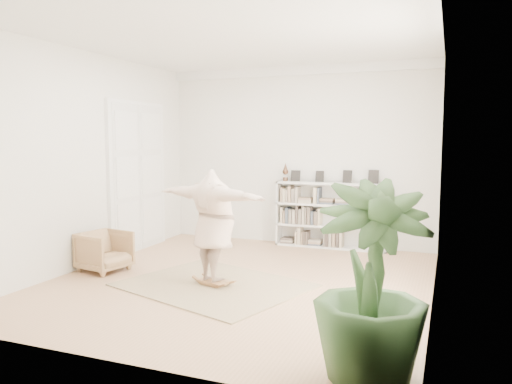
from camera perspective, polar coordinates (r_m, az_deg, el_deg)
floor at (r=7.70m, az=-1.78°, el=-10.11°), size 6.00×6.00×0.00m
room_shell at (r=10.26m, az=4.79°, el=13.67°), size 6.00×6.00×6.00m
doors at (r=9.88m, az=-13.35°, el=1.56°), size 0.09×1.78×2.92m
bookshelf at (r=9.98m, az=8.54°, el=-2.72°), size 2.20×0.35×1.64m
armchair at (r=8.55m, az=-16.92°, el=-6.48°), size 0.84×0.82×0.65m
rug at (r=7.48m, az=-4.83°, el=-10.55°), size 3.00×2.67×0.02m
rocker_board at (r=7.46m, az=-4.83°, el=-10.15°), size 0.52×0.40×0.10m
person at (r=7.27m, az=-4.89°, el=-3.54°), size 2.08×1.14×1.63m
houseplant at (r=4.53m, az=13.01°, el=-10.08°), size 1.29×1.29×1.79m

